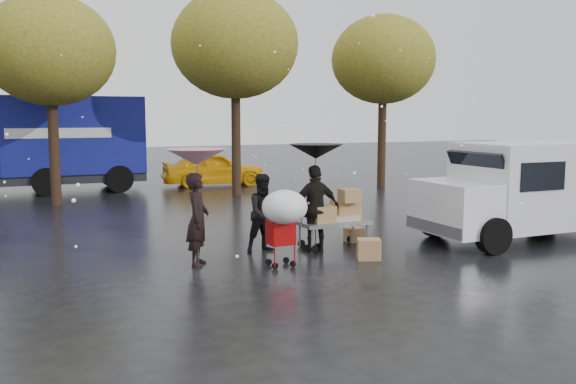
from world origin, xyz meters
name	(u,v)px	position (x,y,z in m)	size (l,w,h in m)	color
ground	(281,264)	(0.00, 0.00, 0.00)	(90.00, 90.00, 0.00)	black
person_pink	(198,219)	(-1.46, 0.58, 0.87)	(0.64, 0.42, 1.75)	black
person_middle	(265,213)	(0.11, 1.13, 0.81)	(0.79, 0.61, 1.62)	black
person_black	(316,208)	(1.11, 0.79, 0.90)	(1.05, 0.44, 1.80)	black
umbrella_pink	(196,157)	(-1.46, 0.58, 2.04)	(1.11, 1.11, 2.19)	#4C4C4C
umbrella_black	(316,152)	(1.11, 0.79, 2.07)	(1.12, 1.12, 2.23)	#4C4C4C
vendor_cart	(337,214)	(1.67, 0.89, 0.73)	(1.52, 0.80, 1.27)	slate
shopping_cart	(284,211)	(-0.07, -0.30, 1.06)	(0.84, 0.84, 1.46)	#9D0808
white_van	(528,188)	(6.11, 0.01, 1.16)	(4.91, 2.18, 2.20)	silver
blue_truck	(34,145)	(-4.04, 13.59, 1.76)	(8.30, 2.60, 3.50)	navy
box_ground_near	(369,249)	(1.73, -0.32, 0.20)	(0.45, 0.36, 0.40)	#996B43
box_ground_far	(354,235)	(2.33, 1.30, 0.15)	(0.39, 0.31, 0.31)	#996B43
yellow_taxi	(213,168)	(2.59, 13.13, 0.70)	(1.64, 4.08, 1.39)	#FAB10D
tree_row	(149,47)	(-0.47, 10.00, 5.02)	(21.60, 4.40, 7.12)	black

